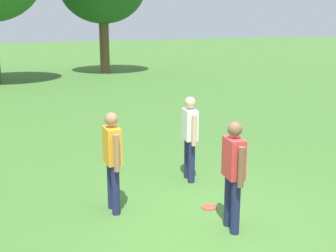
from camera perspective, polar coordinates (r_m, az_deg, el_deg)
The scene contains 5 objects.
ground_plane at distance 6.68m, azimuth 6.45°, elevation -13.02°, with size 120.00×120.00×0.00m, color #447530.
person_thrower at distance 8.09m, azimuth 2.93°, elevation -0.95°, with size 0.30×0.60×1.64m.
person_catcher at distance 6.22m, azimuth 8.71°, elevation -5.72°, with size 0.30×0.60×1.64m.
person_bystander at distance 6.80m, azimuth -7.43°, elevation -3.96°, with size 0.25×0.61×1.64m.
frisbee at distance 7.22m, azimuth 5.48°, elevation -10.73°, with size 0.25×0.25×0.03m, color #E04733.
Camera 1 is at (-3.31, -4.95, 3.01)m, focal length 45.65 mm.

